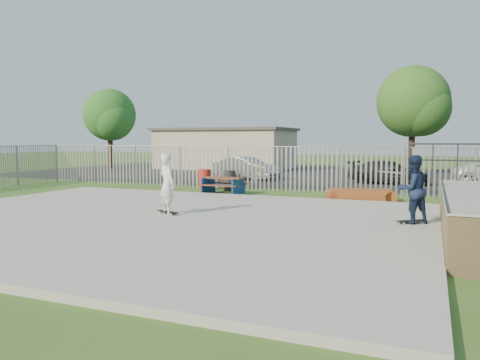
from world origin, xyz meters
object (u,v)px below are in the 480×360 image
at_px(trash_bin_grey, 229,180).
at_px(picnic_table, 223,185).
at_px(skater_white, 167,184).
at_px(skater_navy, 412,189).
at_px(trash_bin_red, 205,180).
at_px(tree_left, 110,115).
at_px(car_silver, 246,168).
at_px(funbox, 360,195).
at_px(tree_mid, 413,102).
at_px(car_dark, 389,172).

bearing_deg(trash_bin_grey, picnic_table, -76.77).
relative_size(picnic_table, trash_bin_grey, 1.85).
bearing_deg(skater_white, skater_navy, -138.50).
relative_size(trash_bin_red, tree_left, 0.15).
relative_size(trash_bin_red, car_silver, 0.24).
xyz_separation_m(funbox, trash_bin_grey, (-6.09, 1.52, 0.24)).
xyz_separation_m(funbox, car_silver, (-7.43, 6.96, 0.46)).
height_order(car_silver, skater_white, skater_white).
relative_size(tree_left, skater_navy, 3.53).
bearing_deg(tree_mid, skater_white, -106.01).
xyz_separation_m(car_dark, skater_navy, (1.62, -12.48, 0.42)).
height_order(picnic_table, funbox, picnic_table).
bearing_deg(car_silver, tree_left, 83.47).
height_order(tree_left, skater_white, tree_left).
xyz_separation_m(picnic_table, car_silver, (-1.67, 6.86, 0.31)).
bearing_deg(tree_mid, trash_bin_grey, -120.08).
height_order(funbox, car_silver, car_silver).
height_order(picnic_table, trash_bin_grey, trash_bin_grey).
distance_m(car_silver, tree_mid, 11.91).
bearing_deg(trash_bin_grey, skater_white, -79.49).
distance_m(trash_bin_grey, tree_left, 18.78).
bearing_deg(car_silver, picnic_table, -151.62).
xyz_separation_m(car_silver, tree_left, (-13.61, 5.28, 3.54)).
distance_m(trash_bin_red, skater_white, 7.85).
bearing_deg(skater_white, tree_mid, -73.92).
bearing_deg(picnic_table, skater_navy, -34.05).
bearing_deg(car_silver, trash_bin_red, -162.62).
bearing_deg(tree_mid, car_silver, -140.37).
distance_m(car_silver, car_dark, 7.84).
relative_size(car_dark, tree_left, 0.66).
height_order(trash_bin_grey, skater_white, skater_white).
height_order(picnic_table, skater_white, skater_white).
relative_size(trash_bin_red, skater_navy, 0.54).
bearing_deg(car_silver, car_dark, -72.77).
height_order(funbox, tree_left, tree_left).
height_order(tree_left, tree_mid, tree_mid).
relative_size(funbox, tree_mid, 0.33).
distance_m(picnic_table, trash_bin_red, 1.75).
bearing_deg(trash_bin_grey, car_silver, 103.83).
distance_m(tree_left, skater_navy, 29.06).
bearing_deg(picnic_table, trash_bin_grey, 103.28).
xyz_separation_m(trash_bin_red, car_dark, (7.56, 6.17, 0.14)).
bearing_deg(car_silver, tree_mid, -35.69).
distance_m(tree_left, skater_white, 24.93).
distance_m(trash_bin_grey, skater_navy, 10.53).
distance_m(picnic_table, funbox, 5.76).
relative_size(trash_bin_grey, tree_left, 0.15).
relative_size(funbox, skater_white, 1.30).
distance_m(trash_bin_red, car_dark, 9.75).
bearing_deg(tree_mid, car_dark, -96.72).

